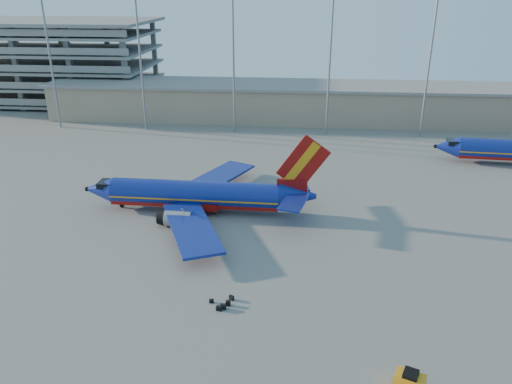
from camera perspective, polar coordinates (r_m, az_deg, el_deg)
ground at (r=67.75m, az=-3.40°, el=-3.75°), size 220.00×220.00×0.00m
terminal_building at (r=120.72m, az=5.48°, el=10.23°), size 122.00×16.00×8.50m
parking_garage at (r=153.03m, az=-23.35°, el=14.00°), size 62.00×32.00×21.40m
light_mast_row at (r=106.77m, az=2.93°, el=15.89°), size 101.60×1.60×28.65m
aircraft_main at (r=71.02m, az=-6.33°, el=-0.32°), size 34.90×33.60×11.82m
baggage_tug at (r=44.23m, az=17.18°, el=-19.88°), size 2.77×2.26×1.73m
luggage_pile at (r=51.67m, az=-3.73°, el=-12.66°), size 2.51×2.39×0.54m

